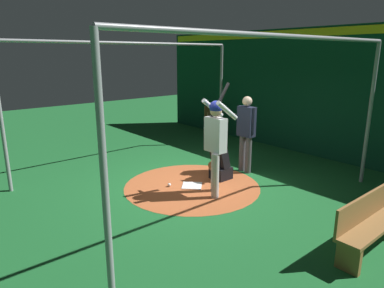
% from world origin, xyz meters
% --- Properties ---
extents(ground_plane, '(27.64, 27.64, 0.00)m').
position_xyz_m(ground_plane, '(0.00, 0.00, 0.00)').
color(ground_plane, '#195B28').
extents(dirt_circle, '(2.94, 2.94, 0.01)m').
position_xyz_m(dirt_circle, '(0.00, 0.00, 0.00)').
color(dirt_circle, '#AD562D').
rests_on(dirt_circle, ground).
extents(home_plate, '(0.59, 0.59, 0.01)m').
position_xyz_m(home_plate, '(0.00, 0.00, 0.01)').
color(home_plate, white).
rests_on(home_plate, dirt_circle).
extents(batter, '(0.68, 0.49, 2.24)m').
position_xyz_m(batter, '(-0.08, 0.63, 1.19)').
color(batter, '#BCBCC0').
rests_on(batter, ground).
extents(catcher, '(0.58, 0.40, 0.92)m').
position_xyz_m(catcher, '(-0.77, 0.07, 0.36)').
color(catcher, black).
rests_on(catcher, ground).
extents(umpire, '(0.23, 0.49, 1.84)m').
position_xyz_m(umpire, '(-1.60, 0.10, 1.04)').
color(umpire, '#4C4C51').
rests_on(umpire, ground).
extents(back_wall, '(0.22, 11.64, 3.50)m').
position_xyz_m(back_wall, '(-4.22, 0.00, 1.76)').
color(back_wall, '#0C3D26').
rests_on(back_wall, ground).
extents(cage_frame, '(6.26, 4.60, 3.08)m').
position_xyz_m(cage_frame, '(0.00, 0.00, 2.19)').
color(cage_frame, gray).
rests_on(cage_frame, ground).
extents(bat_rack, '(1.18, 0.20, 1.05)m').
position_xyz_m(bat_rack, '(-3.98, -3.31, 0.49)').
color(bat_rack, olive).
rests_on(bat_rack, ground).
extents(bench, '(1.68, 0.36, 0.85)m').
position_xyz_m(bench, '(-0.34, 3.60, 0.44)').
color(bench, olive).
rests_on(bench, ground).
extents(baseball_0, '(0.07, 0.07, 0.07)m').
position_xyz_m(baseball_0, '(0.40, -0.29, 0.04)').
color(baseball_0, white).
rests_on(baseball_0, dirt_circle).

